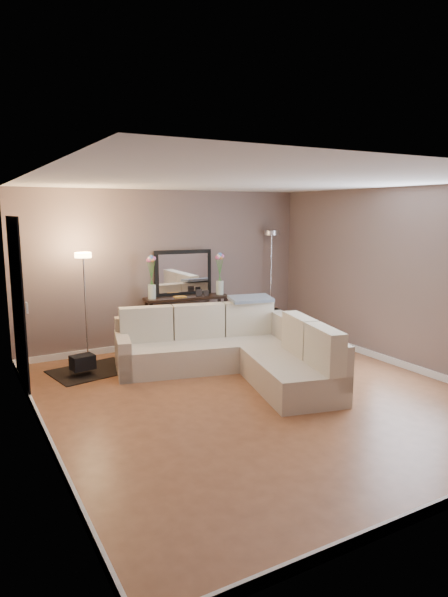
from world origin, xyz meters
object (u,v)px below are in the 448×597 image
floor_lamp_lit (85,286)px  floor_lamp_unlit (271,261)px  sectional_sofa (234,350)px  console_table (182,319)px

floor_lamp_lit → floor_lamp_unlit: bearing=5.1°
sectional_sofa → console_table: bearing=93.3°
floor_lamp_lit → console_table: bearing=7.6°
console_table → floor_lamp_lit: bearing=-172.4°
sectional_sofa → floor_lamp_unlit: size_ratio=1.55×
floor_lamp_lit → floor_lamp_unlit: floor_lamp_unlit is taller
sectional_sofa → floor_lamp_unlit: 2.63m
sectional_sofa → console_table: sectional_sofa is taller
floor_lamp_lit → floor_lamp_unlit: size_ratio=0.88×
sectional_sofa → console_table: size_ratio=2.07×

